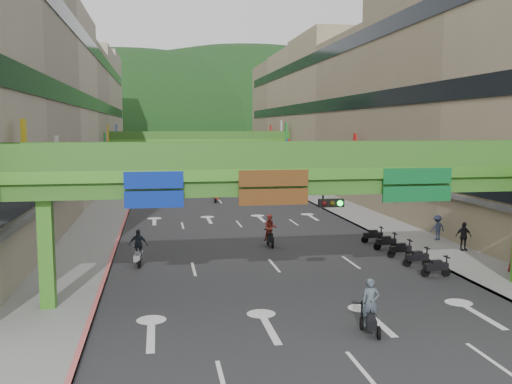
% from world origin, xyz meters
% --- Properties ---
extents(ground, '(320.00, 320.00, 0.00)m').
position_xyz_m(ground, '(0.00, 0.00, 0.00)').
color(ground, black).
rests_on(ground, ground).
extents(road_slab, '(18.00, 140.00, 0.02)m').
position_xyz_m(road_slab, '(0.00, 50.00, 0.01)').
color(road_slab, '#28282B').
rests_on(road_slab, ground).
extents(sidewalk_left, '(4.00, 140.00, 0.15)m').
position_xyz_m(sidewalk_left, '(-11.00, 50.00, 0.07)').
color(sidewalk_left, gray).
rests_on(sidewalk_left, ground).
extents(sidewalk_right, '(4.00, 140.00, 0.15)m').
position_xyz_m(sidewalk_right, '(11.00, 50.00, 0.07)').
color(sidewalk_right, gray).
rests_on(sidewalk_right, ground).
extents(curb_left, '(0.20, 140.00, 0.18)m').
position_xyz_m(curb_left, '(-9.10, 50.00, 0.09)').
color(curb_left, '#CC5959').
rests_on(curb_left, ground).
extents(curb_right, '(0.20, 140.00, 0.18)m').
position_xyz_m(curb_right, '(9.10, 50.00, 0.09)').
color(curb_right, gray).
rests_on(curb_right, ground).
extents(building_row_left, '(12.80, 95.00, 19.00)m').
position_xyz_m(building_row_left, '(-18.93, 50.00, 9.46)').
color(building_row_left, '#9E937F').
rests_on(building_row_left, ground).
extents(building_row_right, '(12.80, 95.00, 19.00)m').
position_xyz_m(building_row_right, '(18.93, 50.00, 9.46)').
color(building_row_right, gray).
rests_on(building_row_right, ground).
extents(overpass_near, '(28.00, 12.27, 7.10)m').
position_xyz_m(overpass_near, '(0.93, 5.38, 5.21)').
color(overpass_near, '#4C9E2D').
rests_on(overpass_near, ground).
extents(overpass_far, '(28.00, 2.20, 7.10)m').
position_xyz_m(overpass_far, '(0.00, 65.00, 5.40)').
color(overpass_far, '#4C9E2D').
rests_on(overpass_far, ground).
extents(hill_left, '(168.00, 140.00, 112.00)m').
position_xyz_m(hill_left, '(-15.00, 160.00, 0.00)').
color(hill_left, '#1C4419').
rests_on(hill_left, ground).
extents(hill_right, '(208.00, 176.00, 128.00)m').
position_xyz_m(hill_right, '(25.00, 180.00, 0.00)').
color(hill_right, '#1C4419').
rests_on(hill_right, ground).
extents(bunting_string, '(26.00, 0.36, 0.47)m').
position_xyz_m(bunting_string, '(0.00, 30.00, 5.96)').
color(bunting_string, black).
rests_on(bunting_string, ground).
extents(scooter_rider_near, '(0.78, 1.58, 2.14)m').
position_xyz_m(scooter_rider_near, '(1.41, 1.00, 1.01)').
color(scooter_rider_near, black).
rests_on(scooter_rider_near, ground).
extents(scooter_rider_mid, '(0.92, 1.60, 2.12)m').
position_xyz_m(scooter_rider_mid, '(0.79, 17.12, 1.10)').
color(scooter_rider_mid, black).
rests_on(scooter_rider_mid, ground).
extents(scooter_rider_left, '(1.07, 1.60, 2.09)m').
position_xyz_m(scooter_rider_left, '(-7.50, 13.27, 1.05)').
color(scooter_rider_left, gray).
rests_on(scooter_rider_left, ground).
extents(scooter_rider_far, '(0.95, 1.60, 2.14)m').
position_xyz_m(scooter_rider_far, '(-0.53, 39.51, 1.09)').
color(scooter_rider_far, maroon).
rests_on(scooter_rider_far, ground).
extents(parked_scooter_row, '(1.60, 9.38, 1.08)m').
position_xyz_m(parked_scooter_row, '(7.80, 12.66, 0.52)').
color(parked_scooter_row, black).
rests_on(parked_scooter_row, ground).
extents(car_silver, '(1.70, 3.99, 1.28)m').
position_xyz_m(car_silver, '(-2.75, 54.93, 0.64)').
color(car_silver, '#94949A').
rests_on(car_silver, ground).
extents(car_yellow, '(2.21, 4.42, 1.44)m').
position_xyz_m(car_yellow, '(3.80, 69.30, 0.72)').
color(car_yellow, '#F7B114').
rests_on(car_yellow, ground).
extents(pedestrian_dark, '(1.04, 0.44, 1.77)m').
position_xyz_m(pedestrian_dark, '(12.20, 13.31, 0.89)').
color(pedestrian_dark, black).
rests_on(pedestrian_dark, ground).
extents(pedestrian_blue, '(0.88, 0.66, 1.69)m').
position_xyz_m(pedestrian_blue, '(12.20, 16.65, 0.84)').
color(pedestrian_blue, navy).
rests_on(pedestrian_blue, ground).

